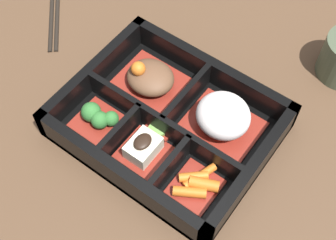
# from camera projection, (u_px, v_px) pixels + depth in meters

# --- Properties ---
(ground_plane) EXTENTS (3.00, 3.00, 0.00)m
(ground_plane) POSITION_uv_depth(u_px,v_px,m) (168.00, 130.00, 0.64)
(ground_plane) COLOR #4C3523
(bento_base) EXTENTS (0.27, 0.22, 0.01)m
(bento_base) POSITION_uv_depth(u_px,v_px,m) (168.00, 128.00, 0.63)
(bento_base) COLOR black
(bento_base) RESTS_ON ground_plane
(bento_rim) EXTENTS (0.27, 0.22, 0.05)m
(bento_rim) POSITION_uv_depth(u_px,v_px,m) (167.00, 122.00, 0.62)
(bento_rim) COLOR black
(bento_rim) RESTS_ON ground_plane
(bowl_stew) EXTENTS (0.10, 0.09, 0.05)m
(bowl_stew) POSITION_uv_depth(u_px,v_px,m) (150.00, 79.00, 0.65)
(bowl_stew) COLOR maroon
(bowl_stew) RESTS_ON bento_base
(bowl_rice) EXTENTS (0.10, 0.09, 0.06)m
(bowl_rice) POSITION_uv_depth(u_px,v_px,m) (223.00, 117.00, 0.60)
(bowl_rice) COLOR maroon
(bowl_rice) RESTS_ON bento_base
(bowl_greens) EXTENTS (0.06, 0.06, 0.03)m
(bowl_greens) POSITION_uv_depth(u_px,v_px,m) (98.00, 118.00, 0.62)
(bowl_greens) COLOR maroon
(bowl_greens) RESTS_ON bento_base
(bowl_tofu) EXTENTS (0.06, 0.06, 0.04)m
(bowl_tofu) POSITION_uv_depth(u_px,v_px,m) (146.00, 150.00, 0.59)
(bowl_tofu) COLOR maroon
(bowl_tofu) RESTS_ON bento_base
(bowl_carrots) EXTENTS (0.06, 0.07, 0.02)m
(bowl_carrots) POSITION_uv_depth(u_px,v_px,m) (196.00, 185.00, 0.57)
(bowl_carrots) COLOR maroon
(bowl_carrots) RESTS_ON bento_base
(bowl_pickles) EXTENTS (0.04, 0.04, 0.01)m
(bowl_pickles) POSITION_uv_depth(u_px,v_px,m) (159.00, 130.00, 0.62)
(bowl_pickles) COLOR maroon
(bowl_pickles) RESTS_ON bento_base
(chopsticks) EXTENTS (0.15, 0.16, 0.01)m
(chopsticks) POSITION_uv_depth(u_px,v_px,m) (54.00, 3.00, 0.76)
(chopsticks) COLOR black
(chopsticks) RESTS_ON ground_plane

